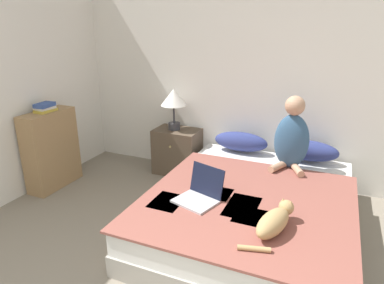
# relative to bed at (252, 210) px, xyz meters

# --- Properties ---
(wall_back) EXTENTS (5.09, 0.05, 2.55)m
(wall_back) POSITION_rel_bed_xyz_m (-0.41, 1.14, 1.08)
(wall_back) COLOR silver
(wall_back) RESTS_ON ground_plane
(bed) EXTENTS (1.70, 2.12, 0.39)m
(bed) POSITION_rel_bed_xyz_m (0.00, 0.00, 0.00)
(bed) COLOR #9E998E
(bed) RESTS_ON ground_plane
(pillow_near) EXTENTS (0.62, 0.25, 0.22)m
(pillow_near) POSITION_rel_bed_xyz_m (-0.37, 0.92, 0.31)
(pillow_near) COLOR navy
(pillow_near) RESTS_ON bed
(pillow_far) EXTENTS (0.62, 0.25, 0.22)m
(pillow_far) POSITION_rel_bed_xyz_m (0.37, 0.92, 0.31)
(pillow_far) COLOR navy
(pillow_far) RESTS_ON bed
(person_sitting) EXTENTS (0.35, 0.34, 0.74)m
(person_sitting) POSITION_rel_bed_xyz_m (0.22, 0.64, 0.52)
(person_sitting) COLOR #33567A
(person_sitting) RESTS_ON bed
(cat_tabby) EXTENTS (0.31, 0.56, 0.17)m
(cat_tabby) POSITION_rel_bed_xyz_m (0.29, -0.56, 0.28)
(cat_tabby) COLOR tan
(cat_tabby) RESTS_ON bed
(laptop_open) EXTENTS (0.41, 0.40, 0.27)m
(laptop_open) POSITION_rel_bed_xyz_m (-0.37, -0.35, 0.26)
(laptop_open) COLOR #B7B7BC
(laptop_open) RESTS_ON bed
(nightstand) EXTENTS (0.54, 0.39, 0.56)m
(nightstand) POSITION_rel_bed_xyz_m (-1.16, 0.88, 0.09)
(nightstand) COLOR brown
(nightstand) RESTS_ON ground_plane
(table_lamp) EXTENTS (0.31, 0.31, 0.49)m
(table_lamp) POSITION_rel_bed_xyz_m (-1.20, 0.87, 0.73)
(table_lamp) COLOR #38383D
(table_lamp) RESTS_ON nightstand
(bookshelf) EXTENTS (0.24, 0.63, 0.88)m
(bookshelf) POSITION_rel_bed_xyz_m (-2.30, -0.02, 0.25)
(bookshelf) COLOR #99754C
(bookshelf) RESTS_ON ground_plane
(book_stack_top) EXTENTS (0.16, 0.23, 0.10)m
(book_stack_top) POSITION_rel_bed_xyz_m (-2.30, -0.02, 0.73)
(book_stack_top) COLOR gold
(book_stack_top) RESTS_ON bookshelf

